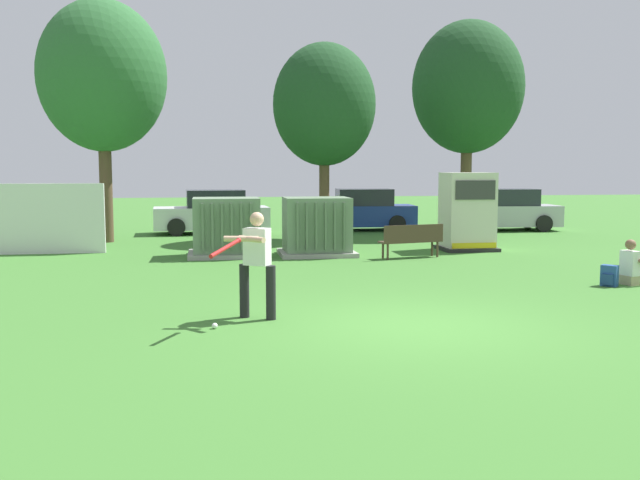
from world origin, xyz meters
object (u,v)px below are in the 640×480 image
object	(u,v)px
transformer_west	(226,228)
seated_spectator	(633,267)
sports_ball	(215,326)
parked_car_leftmost	(212,213)
transformer_mid_west	(317,227)
batter	(256,260)
parked_car_left_of_center	(361,211)
generator_enclosure	(467,212)
parked_car_right_of_center	(504,211)
backpack	(609,276)
park_bench	(412,239)

from	to	relation	value
transformer_west	seated_spectator	distance (m)	10.33
sports_ball	parked_car_leftmost	world-z (taller)	parked_car_leftmost
transformer_mid_west	batter	bearing A→B (deg)	-105.45
batter	parked_car_leftmost	xyz separation A→B (m)	(-0.60, 15.22, -0.22)
transformer_west	batter	bearing A→B (deg)	-88.17
sports_ball	parked_car_left_of_center	xyz separation A→B (m)	(5.82, 16.18, 0.71)
generator_enclosure	parked_car_right_of_center	xyz separation A→B (m)	(3.84, 6.11, -0.38)
parked_car_leftmost	transformer_west	bearing A→B (deg)	-87.20
backpack	transformer_mid_west	bearing A→B (deg)	130.58
seated_spectator	parked_car_left_of_center	size ratio (longest dim) A/B	0.22
transformer_west	parked_car_left_of_center	bearing A→B (deg)	53.50
transformer_west	sports_ball	size ratio (longest dim) A/B	23.33
batter	sports_ball	distance (m)	1.29
park_bench	parked_car_right_of_center	world-z (taller)	parked_car_right_of_center
transformer_west	generator_enclosure	distance (m)	7.12
seated_spectator	parked_car_right_of_center	size ratio (longest dim) A/B	0.22
transformer_mid_west	batter	distance (m)	8.41
transformer_mid_west	park_bench	xyz separation A→B (m)	(2.45, -1.05, -0.25)
sports_ball	parked_car_right_of_center	bearing A→B (deg)	53.47
sports_ball	parked_car_left_of_center	bearing A→B (deg)	70.22
batter	seated_spectator	xyz separation A→B (m)	(8.06, 2.16, -0.60)
transformer_mid_west	parked_car_left_of_center	distance (m)	8.02
transformer_west	generator_enclosure	bearing A→B (deg)	2.82
batter	parked_car_left_of_center	distance (m)	16.41
parked_car_leftmost	parked_car_right_of_center	world-z (taller)	same
backpack	parked_car_right_of_center	distance (m)	13.12
generator_enclosure	parked_car_right_of_center	world-z (taller)	generator_enclosure
park_bench	batter	size ratio (longest dim) A/B	1.06
backpack	parked_car_leftmost	xyz separation A→B (m)	(-8.05, 13.19, 0.54)
batter	parked_car_right_of_center	world-z (taller)	batter
backpack	parked_car_leftmost	bearing A→B (deg)	121.40
batter	transformer_west	bearing A→B (deg)	91.83
transformer_mid_west	generator_enclosure	distance (m)	4.64
transformer_mid_west	seated_spectator	world-z (taller)	transformer_mid_west
backpack	park_bench	bearing A→B (deg)	118.75
parked_car_left_of_center	seated_spectator	bearing A→B (deg)	-77.76
seated_spectator	sports_ball	bearing A→B (deg)	-162.50
park_bench	transformer_mid_west	bearing A→B (deg)	156.72
park_bench	parked_car_right_of_center	bearing A→B (deg)	52.05
transformer_mid_west	parked_car_right_of_center	distance (m)	10.74
transformer_mid_west	park_bench	distance (m)	2.68
transformer_west	parked_car_right_of_center	world-z (taller)	same
transformer_mid_west	transformer_west	bearing A→B (deg)	176.22
batter	seated_spectator	world-z (taller)	batter
transformer_mid_west	parked_car_leftmost	bearing A→B (deg)	111.80
seated_spectator	parked_car_right_of_center	world-z (taller)	parked_car_right_of_center
transformer_west	transformer_mid_west	distance (m)	2.51
sports_ball	seated_spectator	distance (m)	9.16
parked_car_left_of_center	generator_enclosure	bearing A→B (deg)	-76.32
generator_enclosure	parked_car_leftmost	distance (m)	9.95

